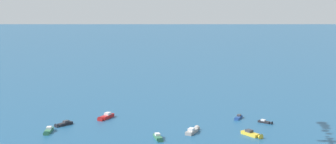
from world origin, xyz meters
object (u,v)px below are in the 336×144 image
object	(u,v)px
motorboat_mid_cluster	(48,131)
motorboat_far_stbd	(105,117)
motorboat_outer_ring_f	(158,138)
motorboat_inshore	(238,118)
motorboat_near_centre	(193,131)
motorboat_outer_ring_c	(253,134)
motorboat_ahead	(266,122)
motorboat_outer_ring_e	(63,124)

from	to	relation	value
motorboat_mid_cluster	motorboat_far_stbd	bearing A→B (deg)	-148.85
motorboat_far_stbd	motorboat_outer_ring_f	size ratio (longest dim) A/B	1.13
motorboat_far_stbd	motorboat_mid_cluster	distance (m)	24.01
motorboat_inshore	motorboat_near_centre	bearing A→B (deg)	28.09
motorboat_far_stbd	motorboat_outer_ring_c	bearing A→B (deg)	136.14
motorboat_ahead	motorboat_outer_ring_e	world-z (taller)	motorboat_outer_ring_e
motorboat_near_centre	motorboat_outer_ring_c	bearing A→B (deg)	147.51
motorboat_near_centre	motorboat_outer_ring_f	distance (m)	13.20
motorboat_far_stbd	motorboat_mid_cluster	bearing A→B (deg)	31.15
motorboat_inshore	motorboat_outer_ring_e	distance (m)	60.16
motorboat_ahead	motorboat_outer_ring_e	bearing A→B (deg)	-16.07
motorboat_outer_ring_f	motorboat_far_stbd	bearing A→B (deg)	-72.10
motorboat_outer_ring_e	motorboat_outer_ring_f	xyz separation A→B (m)	(-25.02, 25.63, 0.01)
motorboat_outer_ring_f	motorboat_outer_ring_e	bearing A→B (deg)	-45.69
motorboat_ahead	motorboat_outer_ring_c	bearing A→B (deg)	46.65
motorboat_mid_cluster	motorboat_outer_ring_f	bearing A→B (deg)	149.26
motorboat_outer_ring_c	motorboat_outer_ring_e	world-z (taller)	motorboat_outer_ring_c
motorboat_near_centre	motorboat_inshore	world-z (taller)	motorboat_near_centre
motorboat_mid_cluster	motorboat_outer_ring_e	bearing A→B (deg)	-125.48
motorboat_inshore	motorboat_outer_ring_f	xyz separation A→B (m)	(34.27, 15.43, 0.07)
motorboat_ahead	motorboat_outer_ring_c	world-z (taller)	motorboat_outer_ring_c
motorboat_inshore	motorboat_mid_cluster	distance (m)	64.72
motorboat_near_centre	motorboat_far_stbd	world-z (taller)	motorboat_far_stbd
motorboat_near_centre	motorboat_mid_cluster	world-z (taller)	motorboat_near_centre
motorboat_inshore	motorboat_outer_ring_f	size ratio (longest dim) A/B	0.78
motorboat_far_stbd	motorboat_outer_ring_c	size ratio (longest dim) A/B	0.98
motorboat_outer_ring_c	motorboat_far_stbd	bearing A→B (deg)	-43.86
motorboat_far_stbd	motorboat_outer_ring_e	world-z (taller)	motorboat_far_stbd
motorboat_ahead	motorboat_near_centre	bearing A→B (deg)	6.09
motorboat_inshore	motorboat_ahead	distance (m)	10.49
motorboat_outer_ring_c	motorboat_outer_ring_f	world-z (taller)	motorboat_outer_ring_c
motorboat_ahead	motorboat_mid_cluster	size ratio (longest dim) A/B	0.68
motorboat_far_stbd	motorboat_mid_cluster	size ratio (longest dim) A/B	1.06
motorboat_near_centre	motorboat_far_stbd	distance (m)	34.84
motorboat_near_centre	motorboat_inshore	distance (m)	24.54
motorboat_inshore	motorboat_outer_ring_c	distance (m)	22.30
motorboat_near_centre	motorboat_outer_ring_e	xyz separation A→B (m)	(37.64, -21.76, -0.10)
motorboat_mid_cluster	motorboat_near_centre	bearing A→B (deg)	161.72
motorboat_far_stbd	motorboat_ahead	world-z (taller)	motorboat_far_stbd
motorboat_outer_ring_e	motorboat_outer_ring_f	world-z (taller)	motorboat_outer_ring_f
motorboat_ahead	motorboat_far_stbd	bearing A→B (deg)	-25.29
motorboat_mid_cluster	motorboat_outer_ring_e	xyz separation A→B (m)	(-5.38, -7.55, -0.04)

